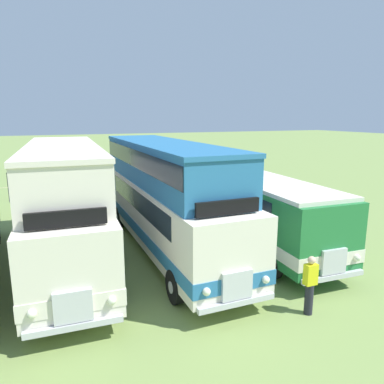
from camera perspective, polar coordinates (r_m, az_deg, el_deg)
name	(u,v)px	position (r m, az deg, el deg)	size (l,w,h in m)	color
ground_plane	(71,265)	(14.59, -18.62, -10.91)	(200.00, 200.00, 0.00)	#7A934C
bus_third_in_row	(66,199)	(14.16, -19.36, -1.12)	(3.07, 11.10, 4.49)	silver
bus_fourth_in_row	(165,192)	(14.67, -4.26, -0.01)	(2.65, 11.70, 4.49)	silver
bus_fifth_in_row	(246,201)	(16.47, 8.48, -1.35)	(3.04, 11.58, 2.99)	#237538
marshal_person	(310,285)	(10.91, 18.14, -13.77)	(0.36, 0.24, 1.73)	#23232D
rope_fence_line	(56,188)	(26.33, -20.72, 0.56)	(21.41, 0.08, 1.05)	#8C704C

